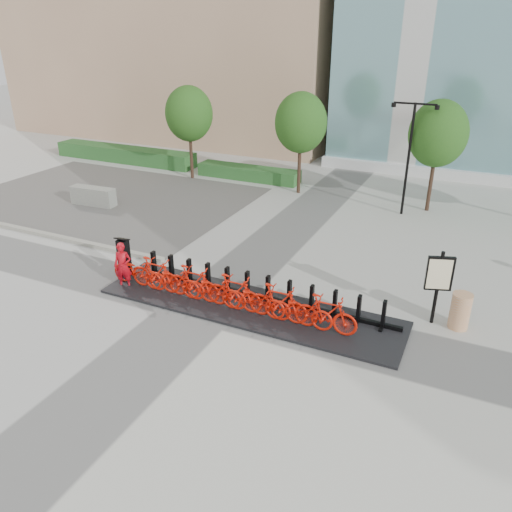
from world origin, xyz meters
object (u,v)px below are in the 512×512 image
at_px(construction_barrel, 460,311).
at_px(kiosk, 124,256).
at_px(worker_red, 123,266).
at_px(map_sign, 439,277).
at_px(bike_0, 137,271).
at_px(jersey_barrier, 93,196).

bearing_deg(construction_barrel, kiosk, -172.49).
height_order(worker_red, map_sign, map_sign).
bearing_deg(construction_barrel, worker_red, -168.06).
relative_size(kiosk, construction_barrel, 1.27).
bearing_deg(bike_0, kiosk, 61.53).
bearing_deg(bike_0, jersey_barrier, 50.53).
xyz_separation_m(kiosk, jersey_barrier, (-6.27, 5.43, -0.30)).
distance_m(worker_red, construction_barrel, 10.48).
xyz_separation_m(worker_red, jersey_barrier, (-6.83, 6.17, -0.36)).
height_order(bike_0, construction_barrel, construction_barrel).
bearing_deg(worker_red, construction_barrel, -8.80).
distance_m(bike_0, worker_red, 0.50).
bearing_deg(map_sign, bike_0, 172.86).
xyz_separation_m(jersey_barrier, map_sign, (16.37, -4.05, 1.07)).
xyz_separation_m(bike_0, worker_red, (-0.38, -0.23, 0.22)).
height_order(construction_barrel, map_sign, map_sign).
bearing_deg(map_sign, jersey_barrier, 147.30).
bearing_deg(worker_red, kiosk, 106.43).
relative_size(worker_red, jersey_barrier, 0.70).
bearing_deg(worker_red, jersey_barrier, 117.17).
bearing_deg(bike_0, construction_barrel, -78.89).
xyz_separation_m(kiosk, map_sign, (10.10, 1.38, 0.77)).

